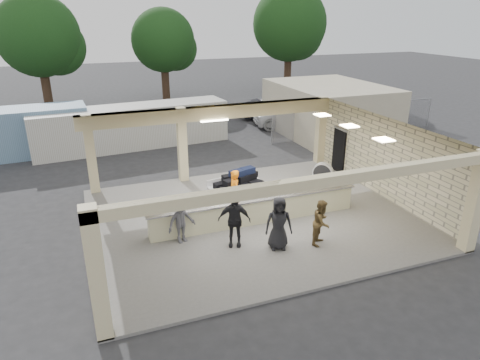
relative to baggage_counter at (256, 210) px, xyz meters
name	(u,v)px	position (x,y,z in m)	size (l,w,h in m)	color
ground	(251,218)	(0.00, 0.50, -0.59)	(120.00, 120.00, 0.00)	#27282A
pavilion	(250,180)	(0.21, 1.16, 0.76)	(12.01, 10.00, 3.55)	#64615C
baggage_counter	(256,210)	(0.00, 0.00, 0.00)	(8.20, 0.58, 0.98)	beige
luggage_cart	(240,185)	(0.10, 1.97, 0.27)	(2.61, 1.86, 1.41)	silver
drum_fan	(323,173)	(4.34, 2.48, 0.06)	(0.88, 0.85, 1.02)	silver
baggage_handler	(234,193)	(-0.56, 0.86, 0.43)	(0.67, 0.37, 1.83)	orange
passenger_a	(322,222)	(1.44, -2.26, 0.31)	(0.77, 0.34, 1.59)	brown
passenger_b	(234,220)	(-1.35, -1.34, 0.44)	(1.09, 0.40, 1.86)	black
passenger_c	(181,221)	(-2.95, -0.50, 0.32)	(1.04, 0.37, 1.61)	#444448
passenger_d	(279,223)	(-0.04, -2.03, 0.43)	(0.90, 0.37, 1.83)	black
car_white_a	(291,116)	(8.12, 13.03, 0.15)	(2.46, 5.19, 1.48)	silver
car_white_b	(321,110)	(11.23, 14.29, 0.06)	(1.52, 4.07, 1.29)	silver
car_dark	(268,109)	(7.60, 15.93, 0.12)	(1.49, 4.23, 1.41)	black
container_white	(133,126)	(-2.91, 11.92, 0.63)	(11.24, 2.25, 2.44)	silver
fence	(356,119)	(11.00, 9.50, 0.47)	(12.06, 0.06, 2.03)	gray
tree_left	(43,39)	(-7.68, 24.66, 5.00)	(6.60, 6.30, 9.00)	#382619
tree_mid	(166,43)	(2.32, 26.66, 4.38)	(6.00, 5.60, 8.00)	#382619
tree_right	(292,27)	(14.32, 25.66, 5.63)	(7.20, 7.00, 10.00)	#382619
adjacent_building	(329,109)	(9.50, 10.50, 1.01)	(6.00, 8.00, 3.20)	#BFB497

